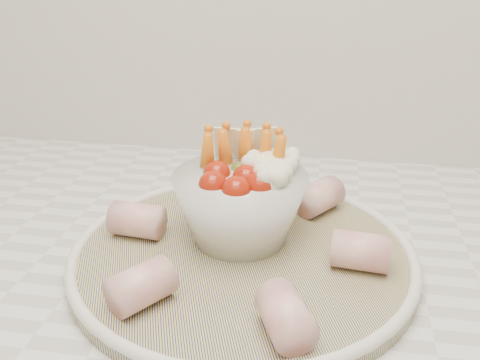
# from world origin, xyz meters

# --- Properties ---
(serving_platter) EXTENTS (0.46, 0.46, 0.02)m
(serving_platter) POSITION_xyz_m (-0.07, 1.44, 0.93)
(serving_platter) COLOR navy
(serving_platter) RESTS_ON kitchen_counter
(veggie_bowl) EXTENTS (0.14, 0.14, 0.12)m
(veggie_bowl) POSITION_xyz_m (-0.07, 1.46, 0.98)
(veggie_bowl) COLOR silver
(veggie_bowl) RESTS_ON serving_platter
(cured_meat_rolls) EXTENTS (0.30, 0.31, 0.04)m
(cured_meat_rolls) POSITION_xyz_m (-0.07, 1.44, 0.95)
(cured_meat_rolls) COLOR #BF5759
(cured_meat_rolls) RESTS_ON serving_platter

